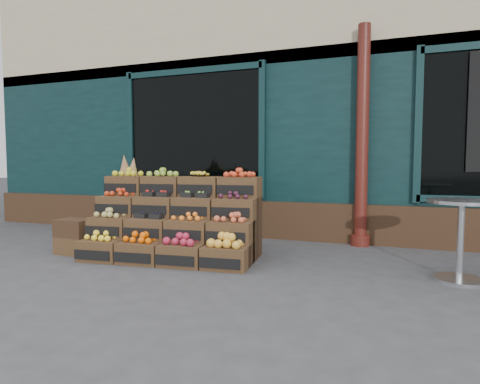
% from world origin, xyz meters
% --- Properties ---
extents(ground, '(60.00, 60.00, 0.00)m').
position_xyz_m(ground, '(0.00, 0.00, 0.00)').
color(ground, '#3C3C3E').
rests_on(ground, ground).
extents(shop_facade, '(12.00, 6.24, 4.80)m').
position_xyz_m(shop_facade, '(0.00, 5.11, 2.40)').
color(shop_facade, black).
rests_on(shop_facade, ground).
extents(crate_display, '(2.23, 1.24, 1.34)m').
position_xyz_m(crate_display, '(-1.02, 0.50, 0.41)').
color(crate_display, '#452F1B').
rests_on(crate_display, ground).
extents(spare_crates, '(0.49, 0.35, 0.47)m').
position_xyz_m(spare_crates, '(-2.36, 0.16, 0.23)').
color(spare_crates, '#452F1B').
rests_on(spare_crates, ground).
extents(bistro_table, '(0.67, 0.67, 0.84)m').
position_xyz_m(bistro_table, '(2.27, 0.52, 0.53)').
color(bistro_table, '#B3B5BB').
rests_on(bistro_table, ground).
extents(shopkeeper, '(0.88, 0.73, 2.07)m').
position_xyz_m(shopkeeper, '(-1.27, 2.60, 1.03)').
color(shopkeeper, '#1E6B21').
rests_on(shopkeeper, ground).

